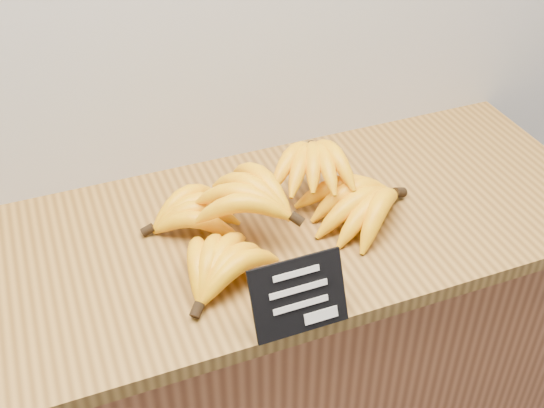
{
  "coord_description": "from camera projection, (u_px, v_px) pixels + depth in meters",
  "views": [
    {
      "loc": [
        -0.36,
        1.81,
        1.76
      ],
      "look_at": [
        -0.02,
        2.7,
        1.02
      ],
      "focal_mm": 45.0,
      "sensor_mm": 36.0,
      "label": 1
    }
  ],
  "objects": [
    {
      "name": "counter_top",
      "position": [
        263.0,
        232.0,
        1.31
      ],
      "size": [
        1.37,
        0.54,
        0.03
      ],
      "primitive_type": "cube",
      "color": "olive",
      "rests_on": "counter"
    },
    {
      "name": "counter",
      "position": [
        264.0,
        384.0,
        1.59
      ],
      "size": [
        1.26,
        0.5,
        0.9
      ],
      "primitive_type": "cube",
      "color": "#9C5932",
      "rests_on": "ground"
    },
    {
      "name": "banana_pile",
      "position": [
        277.0,
        209.0,
        1.25
      ],
      "size": [
        0.53,
        0.34,
        0.12
      ],
      "color": "#FFB80A",
      "rests_on": "counter_top"
    },
    {
      "name": "chalkboard_sign",
      "position": [
        299.0,
        296.0,
        1.07
      ],
      "size": [
        0.16,
        0.06,
        0.12
      ],
      "primitive_type": "cube",
      "rotation": [
        -0.41,
        0.0,
        0.0
      ],
      "color": "black",
      "rests_on": "counter_top"
    }
  ]
}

